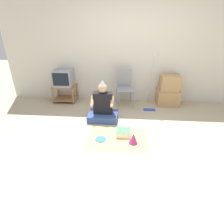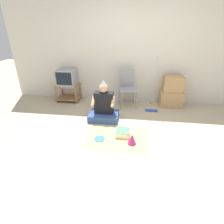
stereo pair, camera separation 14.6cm
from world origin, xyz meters
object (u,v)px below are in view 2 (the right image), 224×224
at_px(tv, 67,77).
at_px(birthday_cake, 122,133).
at_px(cardboard_box_stack, 172,93).
at_px(paper_plate, 99,139).
at_px(person_seated, 104,107).
at_px(folding_chair, 127,86).
at_px(party_hat_blue, 132,139).
at_px(dust_mop, 153,94).

distance_m(tv, birthday_cake, 2.28).
relative_size(cardboard_box_stack, paper_plate, 3.83).
bearing_deg(cardboard_box_stack, person_seated, -148.96).
xyz_separation_m(cardboard_box_stack, birthday_cake, (-1.09, -1.53, -0.29)).
bearing_deg(folding_chair, paper_plate, -103.43).
height_order(cardboard_box_stack, person_seated, person_seated).
relative_size(person_seated, party_hat_blue, 4.59).
xyz_separation_m(tv, paper_plate, (1.18, -1.72, -0.62)).
bearing_deg(person_seated, tv, 140.18).
distance_m(tv, folding_chair, 1.57).
bearing_deg(folding_chair, birthday_cake, -89.71).
height_order(cardboard_box_stack, party_hat_blue, cardboard_box_stack).
relative_size(person_seated, paper_plate, 4.32).
xyz_separation_m(folding_chair, party_hat_blue, (0.18, -1.68, -0.41)).
relative_size(birthday_cake, party_hat_blue, 1.36).
xyz_separation_m(tv, birthday_cake, (1.57, -1.55, -0.57)).
height_order(dust_mop, paper_plate, dust_mop).
bearing_deg(party_hat_blue, tv, 134.37).
bearing_deg(cardboard_box_stack, dust_mop, -150.05).
xyz_separation_m(cardboard_box_stack, person_seated, (-1.53, -0.92, -0.08)).
bearing_deg(person_seated, party_hat_blue, -53.71).
relative_size(folding_chair, dust_mop, 0.69).
height_order(tv, folding_chair, folding_chair).
xyz_separation_m(tv, dust_mop, (2.17, -0.30, -0.25)).
distance_m(person_seated, birthday_cake, 0.78).
bearing_deg(folding_chair, dust_mop, -17.20).
relative_size(cardboard_box_stack, birthday_cake, 2.98).
xyz_separation_m(folding_chair, dust_mop, (0.61, -0.19, -0.13)).
height_order(cardboard_box_stack, paper_plate, cardboard_box_stack).
distance_m(dust_mop, person_seated, 1.23).
bearing_deg(dust_mop, person_seated, -148.47).
xyz_separation_m(person_seated, paper_plate, (0.05, -0.79, -0.25)).
xyz_separation_m(person_seated, party_hat_blue, (0.62, -0.85, -0.16)).
distance_m(folding_chair, dust_mop, 0.65).
xyz_separation_m(cardboard_box_stack, paper_plate, (-1.48, -1.71, -0.34)).
xyz_separation_m(cardboard_box_stack, party_hat_blue, (-0.91, -1.77, -0.25)).
xyz_separation_m(birthday_cake, paper_plate, (-0.39, -0.18, -0.05)).
distance_m(folding_chair, cardboard_box_stack, 1.11).
bearing_deg(tv, person_seated, -39.82).
distance_m(cardboard_box_stack, party_hat_blue, 2.01).
bearing_deg(tv, dust_mop, -7.76).
distance_m(tv, person_seated, 1.51).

